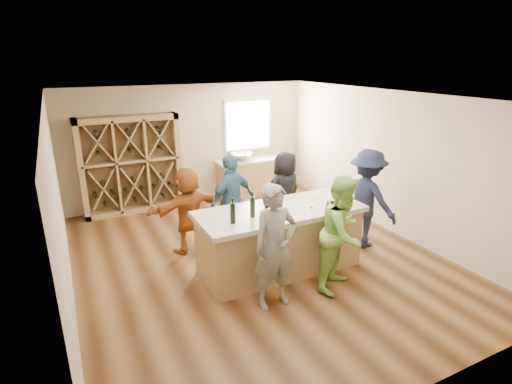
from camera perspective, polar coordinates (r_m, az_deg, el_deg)
name	(u,v)px	position (r m, az deg, el deg)	size (l,w,h in m)	color
floor	(256,259)	(7.27, 0.00, -9.57)	(6.00, 7.00, 0.10)	brown
ceiling	(256,94)	(6.42, 0.00, 13.85)	(6.00, 7.00, 0.10)	white
wall_back	(191,143)	(9.91, -9.28, 6.88)	(6.00, 0.10, 2.80)	tan
wall_front	(427,284)	(4.11, 23.24, -12.03)	(6.00, 0.10, 2.80)	tan
wall_left	(55,212)	(6.07, -26.76, -2.59)	(0.10, 7.00, 2.80)	tan
wall_right	(392,162)	(8.47, 18.85, 4.09)	(0.10, 7.00, 2.80)	tan
window_frame	(248,125)	(10.31, -1.18, 9.55)	(1.30, 0.06, 1.30)	white
window_pane	(248,125)	(10.28, -1.10, 9.52)	(1.18, 0.01, 1.18)	white
wine_rack	(131,165)	(9.38, -17.42, 3.70)	(2.20, 0.45, 2.20)	#9B7B4A
back_counter_base	(249,178)	(10.33, -0.99, 2.05)	(1.60, 0.58, 0.86)	#9B7B4A
back_counter_top	(249,161)	(10.20, -1.00, 4.52)	(1.70, 0.62, 0.06)	#B9AB98
sink	(242,157)	(10.09, -2.04, 5.07)	(0.54, 0.54, 0.19)	silver
faucet	(239,153)	(10.24, -2.46, 5.59)	(0.02, 0.02, 0.30)	silver
tasting_counter_base	(280,242)	(6.66, 3.38, -7.10)	(2.60, 1.00, 1.00)	#9B7B4A
tasting_counter_top	(280,211)	(6.44, 3.47, -2.77)	(2.72, 1.12, 0.08)	#B9AB98
wine_bottle_a	(233,213)	(5.83, -3.33, -3.04)	(0.08, 0.08, 0.32)	black
wine_bottle_c	(253,207)	(6.05, -0.50, -2.14)	(0.08, 0.08, 0.32)	black
wine_bottle_d	(267,209)	(6.00, 1.59, -2.45)	(0.07, 0.07, 0.30)	black
wine_bottle_e	(272,206)	(6.13, 2.32, -1.95)	(0.08, 0.08, 0.31)	black
wine_glass_a	(281,217)	(5.87, 3.62, -3.62)	(0.07, 0.07, 0.18)	white
wine_glass_b	(305,211)	(6.16, 6.95, -2.65)	(0.06, 0.06, 0.17)	white
wine_glass_c	(329,205)	(6.40, 10.33, -1.88)	(0.07, 0.07, 0.19)	white
wine_glass_d	(312,202)	(6.51, 7.95, -1.49)	(0.07, 0.07, 0.17)	white
tasting_menu_a	(270,221)	(5.96, 1.95, -4.12)	(0.25, 0.34, 0.00)	white
tasting_menu_b	(305,216)	(6.19, 7.01, -3.37)	(0.20, 0.27, 0.00)	white
tasting_menu_c	(339,209)	(6.54, 11.71, -2.40)	(0.23, 0.32, 0.00)	white
person_near_left	(275,247)	(5.57, 2.73, -7.85)	(0.66, 0.48, 1.81)	slate
person_near_right	(342,233)	(6.14, 12.23, -5.77)	(0.87, 0.48, 1.79)	#8CC64C
person_server	(366,199)	(7.61, 15.49, -0.92)	(1.19, 0.55, 1.85)	#191E38
person_far_mid	(232,201)	(7.40, -3.46, -1.24)	(1.02, 0.52, 1.75)	#335972
person_far_right	(285,192)	(7.99, 4.13, -0.07)	(0.81, 0.53, 1.65)	black
person_far_left	(188,210)	(7.27, -9.65, -2.50)	(1.48, 0.53, 1.59)	#994C19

